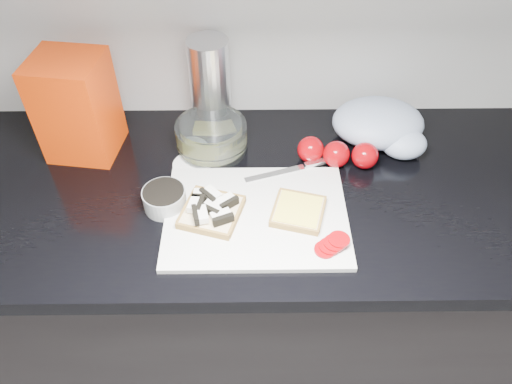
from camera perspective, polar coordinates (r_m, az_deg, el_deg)
base_cabinet at (r=1.54m, az=-0.56°, el=-11.76°), size 3.50×0.60×0.86m
countertop at (r=1.19m, az=-0.71°, el=0.12°), size 3.50×0.64×0.04m
cutting_board at (r=1.10m, az=0.02°, el=-2.72°), size 0.40×0.30×0.01m
bread_left at (r=1.09m, az=-5.14°, el=-2.08°), size 0.16×0.16×0.04m
bread_right at (r=1.10m, az=4.85°, el=-2.21°), size 0.14×0.14×0.02m
tomato_slices at (r=1.04m, az=8.69°, el=-5.96°), size 0.08×0.07×0.02m
knife at (r=1.20m, az=5.05°, el=2.85°), size 0.22×0.08×0.01m
seed_tub at (r=1.13m, az=-10.43°, el=-0.68°), size 0.10×0.10×0.05m
tub_lid at (r=1.23m, az=-7.37°, el=3.12°), size 0.12×0.12×0.01m
glass_bowl at (r=1.26m, az=-5.10°, el=6.28°), size 0.18×0.18×0.07m
bread_bag at (r=1.27m, az=-19.81°, el=9.15°), size 0.18×0.17×0.25m
steel_canister at (r=1.29m, az=-5.26°, el=12.09°), size 0.10×0.10×0.24m
grocery_bag at (r=1.31m, az=14.16°, el=7.38°), size 0.23×0.21×0.10m
whole_tomatoes at (r=1.23m, az=9.26°, el=4.40°), size 0.19×0.09×0.07m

